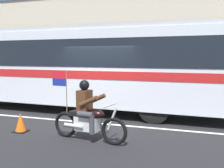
{
  "coord_description": "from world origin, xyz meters",
  "views": [
    {
      "loc": [
        3.2,
        -8.27,
        2.16
      ],
      "look_at": [
        0.72,
        -0.78,
        1.32
      ],
      "focal_mm": 41.74,
      "sensor_mm": 36.0,
      "label": 1
    }
  ],
  "objects": [
    {
      "name": "traffic_cone",
      "position": [
        -1.58,
        -2.17,
        0.26
      ],
      "size": [
        0.36,
        0.36,
        0.55
      ],
      "color": "#EA590F",
      "rests_on": "ground_plane"
    },
    {
      "name": "office_building_facade",
      "position": [
        0.0,
        7.39,
        4.76
      ],
      "size": [
        28.0,
        0.89,
        9.51
      ],
      "color": "#B2A893",
      "rests_on": "ground_plane"
    },
    {
      "name": "transit_bus",
      "position": [
        -1.68,
        1.19,
        1.88
      ],
      "size": [
        13.09,
        3.02,
        3.22
      ],
      "color": "silver",
      "rests_on": "ground_plane"
    },
    {
      "name": "ground_plane",
      "position": [
        0.0,
        0.0,
        0.0
      ],
      "size": [
        60.0,
        60.0,
        0.0
      ],
      "primitive_type": "plane",
      "color": "black"
    },
    {
      "name": "sidewalk_curb",
      "position": [
        0.0,
        5.1,
        0.07
      ],
      "size": [
        28.0,
        3.8,
        0.15
      ],
      "primitive_type": "cube",
      "color": "#B7B2A8",
      "rests_on": "ground_plane"
    },
    {
      "name": "motorcycle_with_rider",
      "position": [
        0.57,
        -2.29,
        0.67
      ],
      "size": [
        2.18,
        0.68,
        1.78
      ],
      "color": "black",
      "rests_on": "ground_plane"
    },
    {
      "name": "lane_center_stripe",
      "position": [
        0.0,
        -0.6,
        0.0
      ],
      "size": [
        26.6,
        0.14,
        0.01
      ],
      "primitive_type": "cube",
      "color": "silver",
      "rests_on": "ground_plane"
    }
  ]
}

